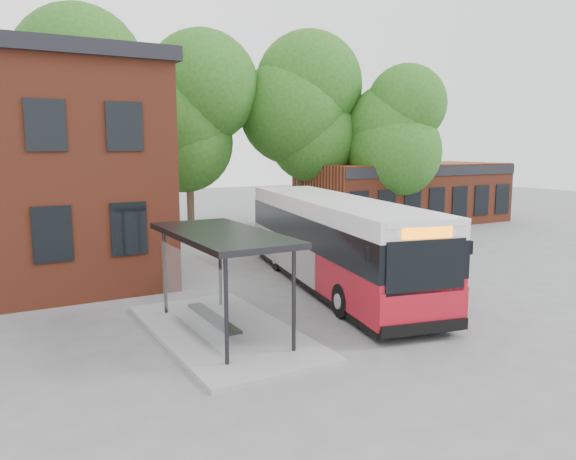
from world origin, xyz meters
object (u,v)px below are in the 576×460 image
bicycle_1 (365,231)px  bicycle_2 (350,234)px  bus_shelter (223,283)px  bicycle_6 (405,227)px  bicycle_4 (389,229)px  bicycle_7 (400,227)px  bicycle_0 (347,233)px  city_bus (333,243)px  bicycle_5 (383,227)px  bicycle_3 (362,232)px

bicycle_1 → bicycle_2: bearing=57.6°
bus_shelter → bicycle_6: 19.60m
bicycle_4 → bicycle_7: 1.06m
bicycle_0 → bicycle_1: size_ratio=1.00×
city_bus → bicycle_7: size_ratio=8.15×
bicycle_5 → bicycle_6: size_ratio=1.02×
bicycle_0 → bicycle_1: (0.97, -0.26, 0.07)m
bicycle_2 → bicycle_3: size_ratio=1.01×
bicycle_7 → bicycle_1: bearing=103.3°
bicycle_4 → bicycle_6: 1.38m
bicycle_1 → bicycle_2: (-0.60, 0.53, -0.15)m
bicycle_1 → bicycle_4: (2.18, 0.61, -0.09)m
bicycle_0 → bicycle_2: (0.37, 0.27, -0.08)m
bicycle_0 → bicycle_5: bicycle_5 is taller
city_bus → bicycle_1: size_ratio=6.92×
bicycle_2 → bicycle_7: bicycle_7 is taller
city_bus → bicycle_4: (9.17, 7.91, -1.17)m
bicycle_0 → bicycle_7: bearing=-100.7°
city_bus → bicycle_6: size_ratio=7.73×
bicycle_2 → bicycle_1: bearing=-107.0°
bicycle_1 → bicycle_3: (0.04, 0.32, -0.10)m
bicycle_0 → bicycle_5: size_ratio=1.10×
bicycle_1 → bicycle_4: 2.26m
bicycle_3 → bicycle_1: bearing=-178.1°
bus_shelter → bicycle_3: size_ratio=4.56×
bicycle_2 → bicycle_4: size_ratio=0.86×
city_bus → bicycle_1: 10.16m
bicycle_3 → bicycle_6: (3.50, 0.47, -0.02)m
bicycle_5 → bicycle_1: bearing=102.7°
bus_shelter → bicycle_3: bearing=39.8°
bicycle_0 → bicycle_6: bicycle_0 is taller
bicycle_6 → bicycle_0: bearing=87.5°
bicycle_0 → bicycle_6: (4.51, 0.54, -0.05)m
bus_shelter → bicycle_0: size_ratio=3.75×
bicycle_1 → bicycle_6: 3.63m
city_bus → bicycle_5: (9.15, 8.42, -1.13)m
bicycle_3 → bicycle_7: (3.16, 0.53, 0.01)m
bicycle_2 → bicycle_3: bearing=-83.3°
bicycle_0 → bicycle_7: 4.22m
bicycle_5 → bicycle_7: bicycle_5 is taller
bus_shelter → bicycle_1: size_ratio=3.76×
city_bus → bicycle_3: 10.44m
bus_shelter → bicycle_0: (11.65, 10.51, -0.96)m
bicycle_0 → bicycle_6: size_ratio=1.12×
bus_shelter → bicycle_4: bearing=36.3°
bicycle_5 → bicycle_7: (1.04, -0.26, -0.03)m
bicycle_4 → bicycle_6: bearing=-79.7°
bus_shelter → bicycle_5: 18.67m
bicycle_4 → city_bus: bearing=133.3°
bicycle_6 → bicycle_7: bicycle_7 is taller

